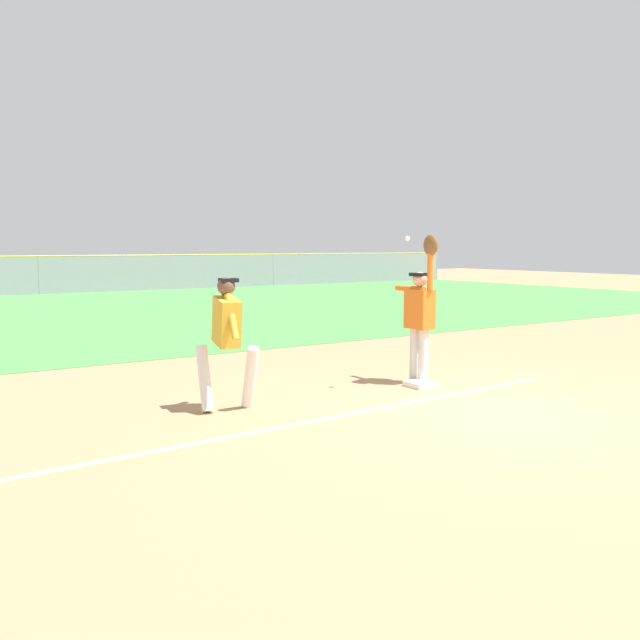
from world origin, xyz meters
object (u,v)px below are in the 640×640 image
Objects in this scene: first_base at (420,384)px; fielder at (420,311)px; parked_car_blue at (22,276)px; runner at (227,334)px; baseball at (407,239)px; parked_car_black at (122,273)px.

fielder reaches higher than first_base.
runner is at bearing -94.72° from parked_car_blue.
baseball reaches higher than parked_car_black.
first_base is 0.09× the size of parked_car_black.
parked_car_blue is (-0.48, 27.70, -0.45)m from fielder.
baseball is 28.02m from parked_car_blue.
runner reaches higher than parked_car_black.
fielder is 28.88m from parked_car_black.
fielder is at bearing 28.08° from baseball.
runner is 0.39× the size of parked_car_black.
parked_car_blue is 1.00× the size of parked_car_black.
runner is (-3.24, 0.07, -0.12)m from fielder.
parked_car_black reaches higher than first_base.
baseball is at bearing -167.70° from first_base.
parked_car_black is at bearing 80.52° from first_base.
parked_car_black is (4.63, 28.50, -0.45)m from fielder.
first_base is at bearing -101.16° from parked_car_black.
fielder is 1.25m from baseball.
baseball reaches higher than first_base.
baseball is 0.02× the size of parked_car_black.
parked_car_black is (7.87, 28.43, -0.32)m from runner.
baseball is at bearing -101.83° from parked_car_black.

